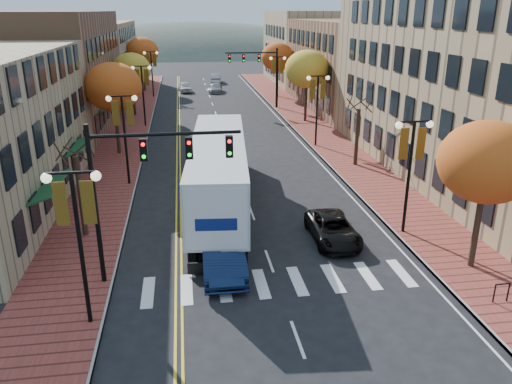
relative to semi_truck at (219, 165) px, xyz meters
name	(u,v)px	position (x,y,z in m)	size (l,w,h in m)	color
ground	(286,308)	(1.75, -11.24, -2.59)	(200.00, 200.00, 0.00)	black
sidewalk_left	(129,130)	(-7.25, 21.26, -2.51)	(4.00, 85.00, 0.15)	brown
sidewalk_right	(308,124)	(10.75, 21.26, -2.51)	(4.00, 85.00, 0.15)	brown
building_left_mid	(44,71)	(-15.25, 24.76, 2.91)	(12.00, 24.00, 11.00)	brown
building_left_far	(88,56)	(-15.25, 49.76, 2.16)	(12.00, 26.00, 9.50)	#9E8966
building_right_near	(503,65)	(20.25, 4.76, 4.91)	(15.00, 28.00, 15.00)	#997F5B
building_right_mid	(368,64)	(20.25, 30.76, 2.41)	(15.00, 24.00, 10.00)	brown
building_right_far	(320,47)	(20.25, 52.76, 2.91)	(15.00, 20.00, 11.00)	#9E8966
tree_left_a	(81,197)	(-7.25, -3.24, -0.34)	(0.28, 0.28, 4.20)	#382619
tree_left_b	(113,87)	(-7.25, 12.76, 2.86)	(4.48, 4.48, 7.21)	#382619
tree_left_c	(131,69)	(-7.25, 28.76, 2.46)	(4.16, 4.16, 6.69)	#382619
tree_left_d	(142,51)	(-7.25, 46.76, 3.01)	(4.61, 4.61, 7.42)	#382619
tree_right_a	(487,162)	(10.75, -9.24, 2.46)	(4.16, 4.16, 6.69)	#382619
tree_right_b	(357,137)	(10.75, 6.76, -0.34)	(0.28, 0.28, 4.20)	#382619
tree_right_c	(307,69)	(10.75, 22.76, 2.86)	(4.48, 4.48, 7.21)	#382619
tree_right_d	(278,57)	(10.75, 38.76, 2.70)	(4.35, 4.35, 7.00)	#382619
lamp_left_a	(77,220)	(-5.75, -11.24, 1.70)	(1.96, 0.36, 6.05)	black
lamp_left_b	(124,123)	(-5.75, 4.76, 1.70)	(1.96, 0.36, 6.05)	black
lamp_left_c	(142,84)	(-5.75, 22.76, 1.70)	(1.96, 0.36, 6.05)	black
lamp_left_d	(151,65)	(-5.75, 40.76, 1.70)	(1.96, 0.36, 6.05)	black
lamp_right_a	(411,155)	(9.25, -5.24, 1.70)	(1.96, 0.36, 6.05)	black
lamp_right_b	(317,97)	(9.25, 12.76, 1.70)	(1.96, 0.36, 6.05)	black
lamp_right_c	(278,72)	(9.25, 30.76, 1.70)	(1.96, 0.36, 6.05)	black
traffic_mast_near	(141,173)	(-3.73, -8.24, 2.33)	(6.10, 0.35, 7.00)	black
traffic_mast_far	(260,67)	(7.23, 30.76, 2.33)	(6.10, 0.34, 7.00)	black
semi_truck	(219,165)	(0.00, 0.00, 0.00)	(4.41, 17.91, 4.43)	black
navy_sedan	(223,251)	(-0.47, -7.67, -1.71)	(1.86, 5.33, 1.76)	#0E1938
black_suv	(333,229)	(5.33, -5.50, -1.95)	(2.12, 4.60, 1.28)	black
car_far_white	(185,87)	(-1.51, 45.30, -1.88)	(1.67, 4.16, 1.42)	silver
car_far_silver	(216,88)	(2.84, 44.30, -1.96)	(1.76, 4.34, 1.26)	#929299
car_far_oncoming	(216,78)	(3.60, 54.29, -1.87)	(1.53, 4.39, 1.44)	#A4A4AC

